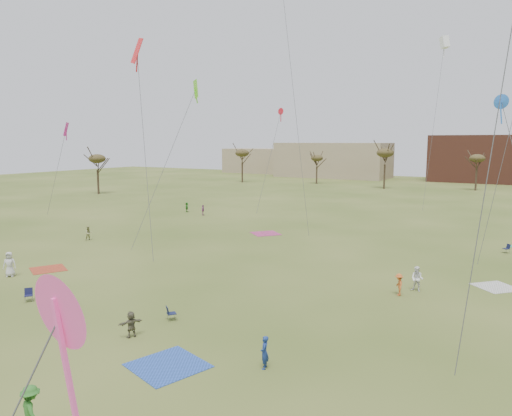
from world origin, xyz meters
The scene contains 22 objects.
ground centered at (0.00, 0.00, 0.00)m, with size 260.00×260.00×0.00m, color #394F18.
flyer_near_left centered at (-16.87, 2.79, 0.98)m, with size 0.96×0.62×1.96m, color silver.
flyer_near_center centered at (3.30, -9.31, 0.94)m, with size 1.21×0.70×1.88m, color #2C6C24.
flyer_near_right centered at (7.90, -0.55, 0.78)m, with size 0.57×0.37×1.56m, color navy.
spectator_fore_b centered at (-22.83, 15.54, 0.77)m, with size 0.75×0.59×1.55m, color tan.
spectator_fore_c centered at (-0.08, -1.04, 0.72)m, with size 1.34×0.43×1.44m, color brown.
flyer_mid_b centered at (10.45, 13.56, 0.76)m, with size 0.98×0.56×1.52m, color #C35B24.
spectator_mid_d centered at (-22.99, 35.93, 0.75)m, with size 0.88×0.37×1.50m, color #8A3977.
spectator_mid_e centered at (11.31, 15.14, 0.89)m, with size 0.86×0.67×1.78m, color white.
flyer_far_a centered at (-27.06, 37.38, 0.73)m, with size 1.35×0.43×1.45m, color #35802A.
blanket_red centered at (-16.19, 5.67, 0.00)m, with size 2.61×2.61×0.03m, color #A93B21.
blanket_blue centered at (3.87, -2.64, 0.00)m, with size 3.13×3.13×0.03m, color #284DAE.
blanket_cream centered at (16.05, 19.02, 0.00)m, with size 2.62×2.62×0.03m, color beige.
blanket_plum centered at (-8.48, 28.44, 0.00)m, with size 2.94×2.94×0.03m, color #A93469.
camp_chair_left centered at (-10.19, -0.20, 0.26)m, with size 0.74×0.73×0.87m.
camp_chair_center centered at (0.13, 1.98, 0.26)m, with size 0.73×0.74×0.87m.
camp_chair_right centered at (15.87, 31.54, 0.26)m, with size 0.74×0.73×0.87m.
kites_aloft centered at (2.38, 33.65, 20.67)m, with size 59.72×70.92×25.55m.
tree_line centered at (-2.85, 79.12, 7.09)m, with size 117.44×49.32×8.91m.
building_tan centered at (-35.00, 115.00, 5.00)m, with size 32.00×14.00×10.00m, color #937F60.
building_brick centered at (5.00, 120.00, 6.00)m, with size 26.00×16.00×12.00m, color brown.
building_tan_west centered at (-65.00, 122.00, 4.00)m, with size 20.00×12.00×8.00m, color #937F60.
Camera 1 is at (18.49, -19.16, 10.49)m, focal length 34.17 mm.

